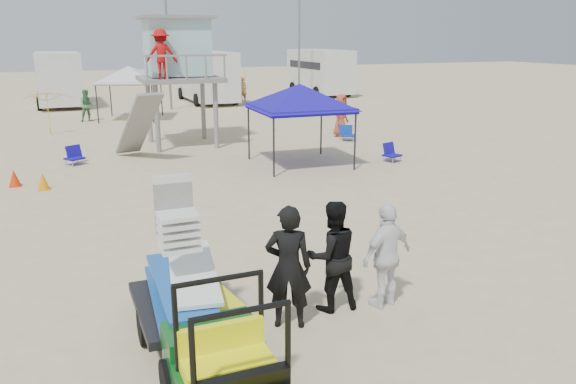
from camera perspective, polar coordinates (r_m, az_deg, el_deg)
name	(u,v)px	position (r m, az deg, el deg)	size (l,w,h in m)	color
ground	(335,328)	(8.69, 4.75, -13.63)	(140.00, 140.00, 0.00)	beige
utility_cart	(230,374)	(6.27, -5.87, -17.87)	(1.17, 2.22, 1.69)	#0C5018
surf_trailer	(182,281)	(8.23, -10.71, -8.92)	(1.34, 2.46, 2.10)	black
man_left	(288,267)	(8.33, 0.04, -7.62)	(0.69, 0.45, 1.90)	black
man_mid	(332,256)	(8.90, 4.50, -6.48)	(0.87, 0.68, 1.80)	black
man_right	(387,256)	(9.11, 10.01, -6.38)	(1.01, 0.42, 1.72)	white
lifeguard_tower	(175,52)	(22.73, -11.36, 13.75)	(3.14, 3.14, 4.86)	gray
canopy_blue	(300,88)	(18.79, 1.21, 10.49)	(3.07, 3.07, 3.11)	black
canopy_white_c	(128,69)	(30.59, -15.91, 11.94)	(3.70, 3.70, 3.15)	black
umbrella_b	(49,113)	(26.96, -23.08, 7.40)	(2.12, 2.16, 1.94)	yellow
cone_near	(14,178)	(18.14, -26.05, 1.29)	(0.34, 0.34, 0.50)	red
cone_far	(43,181)	(17.39, -23.63, 1.01)	(0.34, 0.34, 0.50)	orange
beach_chair_a	(74,155)	(20.49, -20.90, 3.52)	(0.72, 0.80, 0.64)	#160D94
beach_chair_b	(390,152)	(19.97, 10.37, 4.00)	(0.68, 0.74, 0.64)	#150D95
beach_chair_c	(347,133)	(23.73, 6.00, 5.98)	(0.72, 0.81, 0.64)	#0D2E96
rv_mid_left	(59,77)	(38.27, -22.27, 10.80)	(2.65, 6.50, 3.25)	silver
rv_mid_right	(206,74)	(37.99, -8.30, 11.75)	(2.64, 7.00, 3.25)	silver
rv_far_right	(320,70)	(42.53, 3.24, 12.27)	(2.64, 6.60, 3.25)	silver
light_pole_left	(168,40)	(34.33, -12.13, 14.86)	(0.14, 0.14, 8.00)	slate
light_pole_right	(299,40)	(38.49, 1.15, 15.23)	(0.14, 0.14, 8.00)	slate
distant_beachgoers	(223,105)	(28.74, -6.65, 8.74)	(10.80, 14.70, 1.83)	#BC7F46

